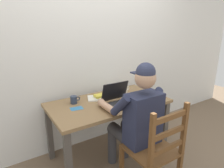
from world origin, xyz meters
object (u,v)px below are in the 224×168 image
desk (109,109)px  wooden_chair (155,151)px  coffee_mug_white (125,89)px  laptop (119,99)px  book_stack_main (102,96)px  seated_person (136,117)px  coffee_mug_dark (74,100)px  landscape_photo_print (77,108)px  computer_mouse (141,100)px

desk → wooden_chair: 0.74m
desk → coffee_mug_white: 0.41m
laptop → book_stack_main: size_ratio=1.65×
seated_person → coffee_mug_dark: bearing=123.8°
wooden_chair → coffee_mug_dark: 1.01m
book_stack_main → coffee_mug_dark: bearing=178.2°
coffee_mug_white → landscape_photo_print: 0.75m
landscape_photo_print → wooden_chair: bearing=-53.1°
seated_person → desk: bearing=95.9°
wooden_chair → book_stack_main: 0.91m
computer_mouse → coffee_mug_dark: size_ratio=0.88×
seated_person → coffee_mug_dark: size_ratio=10.91×
seated_person → landscape_photo_print: 0.63m
coffee_mug_white → book_stack_main: (-0.35, -0.01, -0.02)m
book_stack_main → landscape_photo_print: 0.41m
desk → coffee_mug_white: size_ratio=11.50×
seated_person → coffee_mug_white: seated_person is taller
seated_person → book_stack_main: 0.59m
computer_mouse → book_stack_main: (-0.32, 0.34, 0.00)m
landscape_photo_print → coffee_mug_white: bearing=17.6°
desk → seated_person: bearing=-84.1°
desk → coffee_mug_white: bearing=25.0°
seated_person → coffee_mug_white: (0.30, 0.60, 0.07)m
desk → laptop: 0.20m
coffee_mug_dark → landscape_photo_print: coffee_mug_dark is taller
seated_person → coffee_mug_white: size_ratio=10.58×
wooden_chair → landscape_photo_print: wooden_chair is taller
desk → computer_mouse: size_ratio=13.46×
desk → computer_mouse: (0.32, -0.19, 0.11)m
wooden_chair → landscape_photo_print: size_ratio=7.18×
desk → coffee_mug_white: coffee_mug_white is taller
book_stack_main → seated_person: bearing=-85.4°
seated_person → computer_mouse: size_ratio=12.38×
seated_person → laptop: size_ratio=3.75×
wooden_chair → book_stack_main: wooden_chair is taller
computer_mouse → landscape_photo_print: (-0.71, 0.20, -0.02)m
computer_mouse → wooden_chair: bearing=-117.3°
desk → wooden_chair: size_ratio=1.44×
seated_person → landscape_photo_print: seated_person is taller
coffee_mug_dark → coffee_mug_white: bearing=-0.0°
wooden_chair → laptop: 0.67m
seated_person → laptop: (0.02, 0.32, 0.08)m
laptop → coffee_mug_white: bearing=44.9°
seated_person → book_stack_main: seated_person is taller
laptop → coffee_mug_white: (0.28, 0.28, -0.01)m
laptop → computer_mouse: (0.25, -0.07, -0.04)m
seated_person → coffee_mug_dark: (-0.40, 0.60, 0.07)m
desk → wooden_chair: (0.05, -0.72, -0.15)m
wooden_chair → laptop: size_ratio=2.83×
desk → seated_person: 0.45m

